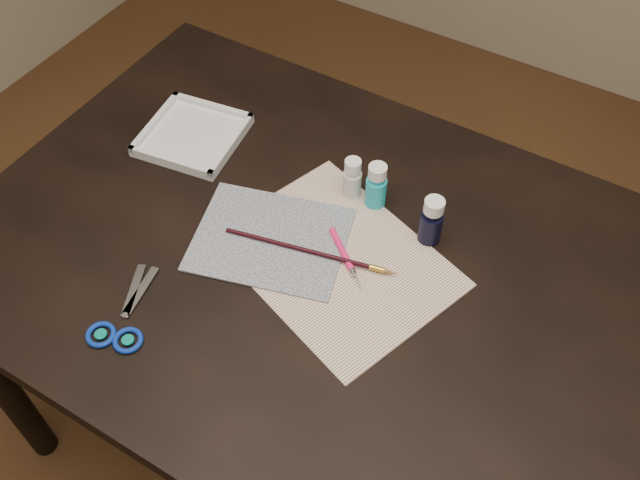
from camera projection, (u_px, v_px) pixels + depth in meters
The scene contains 11 objects.
ground at pixel (320, 434), 1.86m from camera, with size 3.50×3.50×0.02m, color #422614.
table at pixel (320, 361), 1.56m from camera, with size 1.30×0.90×0.75m, color black.
paper at pixel (336, 260), 1.27m from camera, with size 0.40×0.30×0.00m, color white.
canvas at pixel (270, 239), 1.30m from camera, with size 0.27×0.22×0.00m, color black.
paint_bottle_white at pixel (352, 178), 1.34m from camera, with size 0.04×0.04×0.09m, color silver.
paint_bottle_cyan at pixel (376, 185), 1.32m from camera, with size 0.04×0.04×0.10m, color #1CAEC7.
paint_bottle_navy at pixel (432, 220), 1.26m from camera, with size 0.04×0.04×0.10m, color black.
paintbrush at pixel (311, 251), 1.27m from camera, with size 0.33×0.01×0.01m, color black, non-canonical shape.
craft_knife at pixel (346, 259), 1.26m from camera, with size 0.14×0.01×0.01m, color #FF1D6C, non-canonical shape.
scissors at pixel (125, 306), 1.20m from camera, with size 0.20×0.10×0.01m, color silver, non-canonical shape.
palette_tray at pixel (193, 135), 1.46m from camera, with size 0.19×0.19×0.02m, color silver.
Camera 1 is at (0.40, -0.67, 1.76)m, focal length 40.00 mm.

